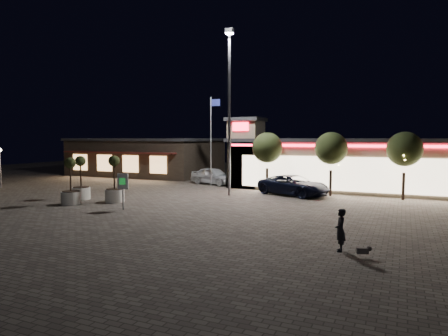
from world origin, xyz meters
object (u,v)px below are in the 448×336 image
at_px(white_sedan, 213,176).
at_px(pedestrian, 340,230).
at_px(pickup_truck, 294,185).
at_px(valet_sign, 123,184).
at_px(planter_left, 81,186).
at_px(planter_mid, 71,190).

distance_m(white_sedan, pedestrian, 22.78).
distance_m(pickup_truck, white_sedan, 9.52).
relative_size(pedestrian, valet_sign, 0.75).
height_order(pickup_truck, white_sedan, white_sedan).
height_order(pickup_truck, pedestrian, pedestrian).
bearing_deg(pedestrian, valet_sign, -114.50).
bearing_deg(planter_left, white_sedan, 69.03).
xyz_separation_m(planter_mid, valet_sign, (4.38, -0.17, 0.59)).
relative_size(pickup_truck, pedestrian, 3.34).
bearing_deg(pedestrian, planter_mid, -111.27).
distance_m(white_sedan, planter_mid, 14.44).
relative_size(pickup_truck, white_sedan, 1.18).
distance_m(pedestrian, planter_left, 19.60).
xyz_separation_m(pedestrian, planter_mid, (-17.69, 3.92, 0.13)).
distance_m(pedestrian, planter_mid, 18.12).
bearing_deg(valet_sign, white_sedan, 93.13).
xyz_separation_m(pickup_truck, white_sedan, (-8.67, 3.93, 0.03)).
bearing_deg(white_sedan, planter_left, 175.97).
distance_m(pickup_truck, planter_left, 15.55).
xyz_separation_m(pickup_truck, valet_sign, (-7.89, -10.22, 0.78)).
bearing_deg(pickup_truck, valet_sign, 163.59).
relative_size(pedestrian, planter_left, 0.54).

